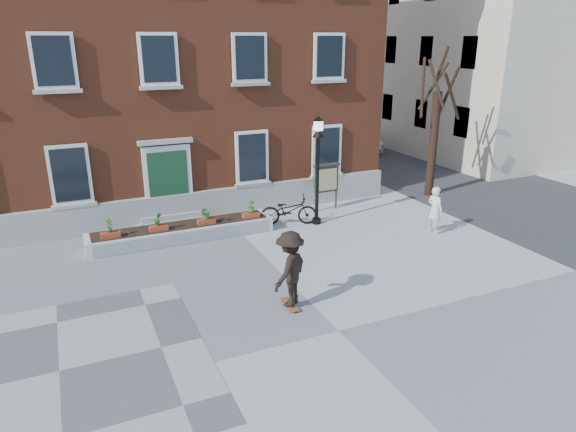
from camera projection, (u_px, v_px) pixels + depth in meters
name	position (u px, v px, depth m)	size (l,w,h in m)	color
ground	(338.00, 331.00, 11.98)	(100.00, 100.00, 0.00)	#9F9FA2
checker_patch	(59.00, 371.00, 10.53)	(6.00, 6.00, 0.01)	#515153
bicycle	(289.00, 210.00, 18.63)	(0.72, 2.05, 1.08)	black
parked_car	(360.00, 139.00, 30.96)	(1.40, 4.00, 1.32)	silver
bystander	(435.00, 210.00, 17.71)	(0.61, 0.40, 1.68)	silver
brick_building	(134.00, 42.00, 21.18)	(18.40, 10.85, 12.60)	brown
planter_assembly	(182.00, 231.00, 17.30)	(6.20, 1.12, 1.15)	silver
bare_tree	(434.00, 131.00, 21.44)	(1.83, 1.83, 6.16)	black
side_street	(433.00, 29.00, 33.66)	(15.20, 36.00, 14.50)	#3A3A3D
lamp_post	(318.00, 156.00, 18.06)	(0.40, 0.40, 3.93)	black
notice_board	(326.00, 179.00, 19.97)	(1.10, 0.16, 1.87)	#193323
skateboarder	(290.00, 269.00, 12.72)	(1.45, 1.35, 2.04)	brown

